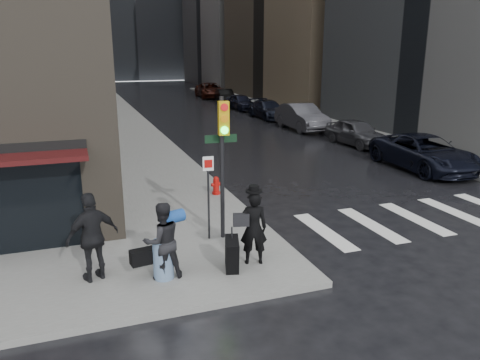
# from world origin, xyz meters

# --- Properties ---
(ground) EXTENTS (140.00, 140.00, 0.00)m
(ground) POSITION_xyz_m (0.00, 0.00, 0.00)
(ground) COLOR black
(ground) RESTS_ON ground
(sidewalk_left) EXTENTS (4.00, 50.00, 0.15)m
(sidewalk_left) POSITION_xyz_m (0.00, 27.00, 0.07)
(sidewalk_left) COLOR slate
(sidewalk_left) RESTS_ON ground
(sidewalk_right) EXTENTS (3.00, 50.00, 0.15)m
(sidewalk_right) POSITION_xyz_m (13.50, 27.00, 0.07)
(sidewalk_right) COLOR slate
(sidewalk_right) RESTS_ON ground
(crosswalk) EXTENTS (8.50, 3.00, 0.01)m
(crosswalk) POSITION_xyz_m (7.50, 1.00, 0.00)
(crosswalk) COLOR silver
(crosswalk) RESTS_ON ground
(man_overcoat) EXTENTS (1.22, 0.92, 1.96)m
(man_overcoat) POSITION_xyz_m (0.57, -0.58, 0.97)
(man_overcoat) COLOR black
(man_overcoat) RESTS_ON ground
(man_jeans) EXTENTS (1.29, 0.79, 1.77)m
(man_jeans) POSITION_xyz_m (-1.47, -0.56, 1.04)
(man_jeans) COLOR black
(man_jeans) RESTS_ON ground
(man_greycoat) EXTENTS (1.27, 0.87, 2.00)m
(man_greycoat) POSITION_xyz_m (-2.89, -0.11, 1.15)
(man_greycoat) COLOR black
(man_greycoat) RESTS_ON ground
(traffic_light) EXTENTS (0.95, 0.46, 3.79)m
(traffic_light) POSITION_xyz_m (0.46, 1.17, 2.59)
(traffic_light) COLOR black
(traffic_light) RESTS_ON ground
(fire_hydrant) EXTENTS (0.36, 0.28, 0.64)m
(fire_hydrant) POSITION_xyz_m (1.47, 5.07, 0.44)
(fire_hydrant) COLOR #A80E0A
(fire_hydrant) RESTS_ON ground
(parked_car_0) EXTENTS (2.66, 5.47, 1.50)m
(parked_car_0) POSITION_xyz_m (11.23, 5.99, 0.75)
(parked_car_0) COLOR black
(parked_car_0) RESTS_ON ground
(parked_car_1) EXTENTS (1.97, 4.28, 1.42)m
(parked_car_1) POSITION_xyz_m (11.49, 11.66, 0.71)
(parked_car_1) COLOR #3B3B3F
(parked_car_1) RESTS_ON ground
(parked_car_2) EXTENTS (1.85, 5.11, 1.67)m
(parked_car_2) POSITION_xyz_m (11.03, 17.33, 0.84)
(parked_car_2) COLOR #3E3E43
(parked_car_2) RESTS_ON ground
(parked_car_3) EXTENTS (1.99, 4.70, 1.35)m
(parked_car_3) POSITION_xyz_m (11.07, 23.00, 0.68)
(parked_car_3) COLOR black
(parked_car_3) RESTS_ON ground
(parked_car_4) EXTENTS (1.87, 4.07, 1.35)m
(parked_car_4) POSITION_xyz_m (10.88, 28.67, 0.68)
(parked_car_4) COLOR black
(parked_car_4) RESTS_ON ground
(parked_car_5) EXTENTS (1.80, 4.16, 1.33)m
(parked_car_5) POSITION_xyz_m (11.27, 34.34, 0.67)
(parked_car_5) COLOR black
(parked_car_5) RESTS_ON ground
(parked_car_6) EXTENTS (3.00, 5.89, 1.59)m
(parked_car_6) POSITION_xyz_m (11.43, 40.00, 0.80)
(parked_car_6) COLOR #3E140C
(parked_car_6) RESTS_ON ground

